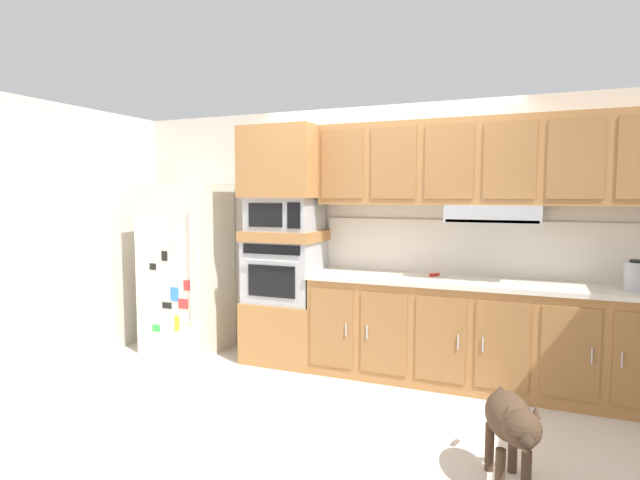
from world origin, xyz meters
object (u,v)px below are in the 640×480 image
Objects in this scene: screwdriver at (435,275)px; electric_kettle at (636,276)px; dog at (511,422)px; built_in_oven at (285,271)px; microwave at (285,214)px; refrigerator at (187,268)px.

electric_kettle is (1.53, -0.14, 0.10)m from screwdriver.
electric_kettle is 0.30× the size of dog.
microwave is (0.00, -0.00, 0.56)m from built_in_oven.
electric_kettle is (4.12, 0.02, 0.15)m from refrigerator.
built_in_oven is at bearing -176.33° from screwdriver.
screwdriver is (2.59, 0.16, 0.05)m from refrigerator.
built_in_oven reaches higher than dog.
microwave reaches higher than electric_kettle.
electric_kettle is at bearing 0.28° from refrigerator.
microwave reaches higher than screwdriver.
screwdriver is (1.45, 0.09, 0.03)m from built_in_oven.
refrigerator is 2.59m from screwdriver.
built_in_oven is at bearing 179.09° from electric_kettle.
refrigerator reaches higher than electric_kettle.
microwave is at bearing -176.33° from screwdriver.
microwave is at bearing -140.78° from dog.
screwdriver reaches higher than dog.
dog is at bearing -36.30° from built_in_oven.
electric_kettle is at bearing 138.27° from dog.
refrigerator is at bearing -129.33° from dog.
microwave is at bearing 179.09° from electric_kettle.
screwdriver is at bearing 174.76° from electric_kettle.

